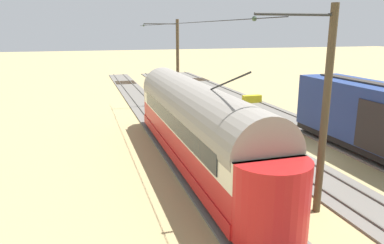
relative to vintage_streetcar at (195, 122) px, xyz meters
name	(u,v)px	position (x,y,z in m)	size (l,w,h in m)	color
ground_plane	(279,154)	(-4.97, 0.03, -2.27)	(220.00, 220.00, 0.00)	tan
track_streetcar_siding	(348,144)	(-9.93, -0.29, -2.21)	(2.80, 80.00, 0.18)	#666059
track_adjacent_siding	(276,152)	(-4.97, -0.29, -2.21)	(2.80, 80.00, 0.18)	#666059
track_third_siding	(193,161)	(0.00, -0.29, -2.21)	(2.80, 80.00, 0.18)	#666059
vintage_streetcar	(195,122)	(0.00, 0.00, 0.00)	(2.65, 18.24, 5.32)	red
catenary_pole_foreground	(177,62)	(-2.89, -14.79, 1.78)	(3.20, 0.28, 7.72)	#4C3D28
catenary_pole_mid_near	(323,110)	(-2.89, 6.31, 1.78)	(3.20, 0.28, 7.72)	#4C3D28
overhead_wire_run	(172,24)	(-0.11, -4.99, 4.92)	(3.00, 25.11, 0.18)	black
track_end_bumper	(252,99)	(-9.93, -13.65, -1.87)	(1.80, 0.60, 0.80)	#B2A519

